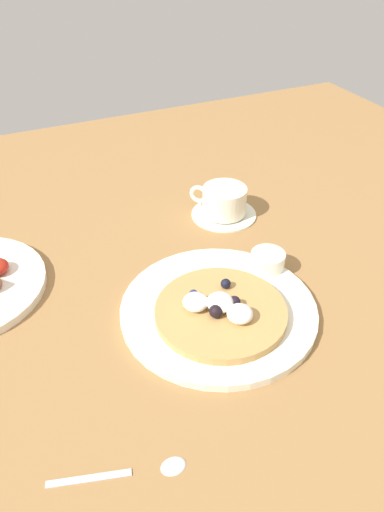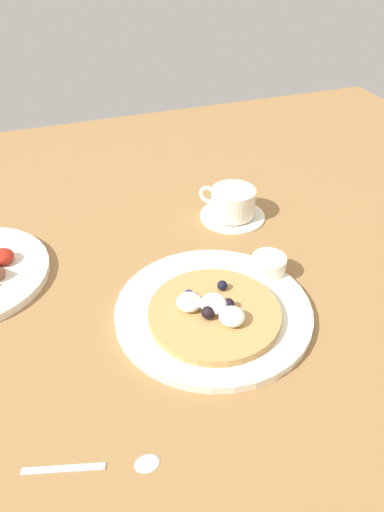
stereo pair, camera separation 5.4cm
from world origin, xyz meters
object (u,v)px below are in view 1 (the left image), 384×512
Objects in this scene: pancake_plate at (218,310)px; coffee_cup at (224,200)px; coffee_saucer at (224,214)px; syrup_ramekin at (268,260)px; teaspoon at (143,470)px.

coffee_cup reaches higher than pancake_plate.
pancake_plate reaches higher than coffee_saucer.
syrup_ramekin is at bearing 24.33° from pancake_plate.
teaspoon is (-31.72, -42.20, -3.10)cm from coffee_cup.
syrup_ramekin is 0.58× the size of coffee_cup.
syrup_ramekin reaches higher than coffee_saucer.
pancake_plate is at bearing 44.94° from teaspoon.
coffee_cup reaches higher than syrup_ramekin.
pancake_plate is 27.04cm from coffee_saucer.
pancake_plate is 27.22cm from coffee_cup.
syrup_ramekin is at bearing -95.69° from coffee_saucer.
coffee_cup reaches higher than coffee_saucer.
syrup_ramekin is 18.61cm from coffee_cup.
pancake_plate is 12.69cm from syrup_ramekin.
coffee_cup is 52.88cm from teaspoon.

